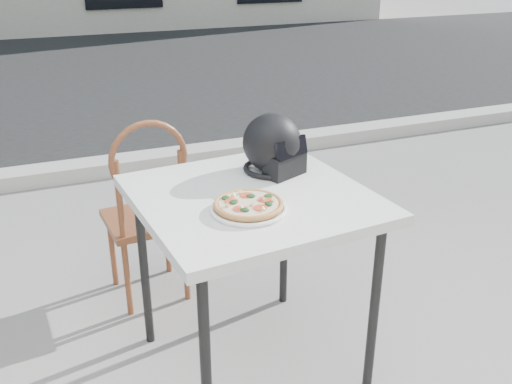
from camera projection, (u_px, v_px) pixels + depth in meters
name	position (u px, v px, depth m)	size (l,w,h in m)	color
street_asphalt	(59.00, 77.00, 8.13)	(30.00, 8.00, 0.00)	black
curb	(98.00, 168.00, 4.71)	(30.00, 0.25, 0.12)	#ACA8A1
cafe_table_main	(252.00, 211.00, 2.31)	(0.97, 0.97, 0.85)	silver
plate	(249.00, 209.00, 2.12)	(0.32, 0.32, 0.02)	white
pizza	(249.00, 204.00, 2.12)	(0.31, 0.31, 0.03)	#BC8245
helmet	(273.00, 147.00, 2.46)	(0.33, 0.34, 0.26)	black
cafe_chair_main	(147.00, 202.00, 2.87)	(0.42, 0.42, 1.02)	brown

